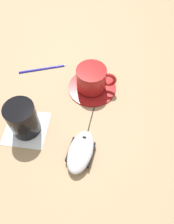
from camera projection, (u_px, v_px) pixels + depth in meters
ground_plane at (47, 109)px, 0.63m from camera, size 3.00×3.00×0.00m
saucer at (92, 87)px, 0.67m from camera, size 0.15×0.15×0.01m
coffee_cup at (92, 78)px, 0.64m from camera, size 0.09×0.12×0.07m
computer_mouse at (81, 152)px, 0.54m from camera, size 0.12×0.07×0.03m
mouse_cable at (96, 105)px, 0.63m from camera, size 0.19×0.02×0.00m
napkin_under_glass at (26, 128)px, 0.59m from camera, size 0.13×0.13×0.00m
drinking_glass at (23, 119)px, 0.55m from camera, size 0.08×0.08×0.10m
pen at (43, 68)px, 0.71m from camera, size 0.09×0.14×0.01m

